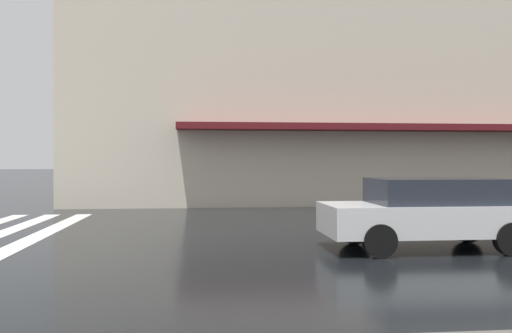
% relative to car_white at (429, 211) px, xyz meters
% --- Properties ---
extents(car_white, '(1.85, 4.10, 1.41)m').
position_rel_car_white_xyz_m(car_white, '(0.00, 0.00, 0.00)').
color(car_white, silver).
rests_on(car_white, ground_plane).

